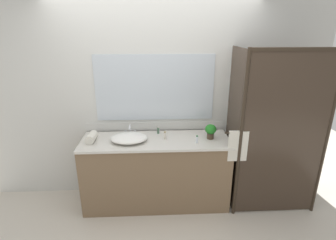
{
  "coord_description": "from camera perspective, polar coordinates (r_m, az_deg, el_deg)",
  "views": [
    {
      "loc": [
        0.01,
        -2.9,
        2.19
      ],
      "look_at": [
        0.15,
        0.0,
        1.15
      ],
      "focal_mm": 27.87,
      "sensor_mm": 36.0,
      "label": 1
    }
  ],
  "objects": [
    {
      "name": "potted_plant",
      "position": [
        3.2,
        9.29,
        -2.24
      ],
      "size": [
        0.14,
        0.14,
        0.18
      ],
      "color": "#473828",
      "rests_on": "vanity_cabinet"
    },
    {
      "name": "wall_back_with_mirror",
      "position": [
        3.36,
        -2.85,
        4.39
      ],
      "size": [
        4.4,
        0.06,
        2.6
      ],
      "color": "silver",
      "rests_on": "ground_plane"
    },
    {
      "name": "shower_enclosure",
      "position": [
        3.21,
        20.64,
        -2.94
      ],
      "size": [
        1.2,
        0.59,
        2.0
      ],
      "color": "#2D2319",
      "rests_on": "ground_plane"
    },
    {
      "name": "rolled_towel_near_edge",
      "position": [
        3.23,
        -16.37,
        -3.66
      ],
      "size": [
        0.12,
        0.21,
        0.11
      ],
      "primitive_type": "cylinder",
      "rotation": [
        1.57,
        0.0,
        -0.08
      ],
      "color": "silver",
      "rests_on": "vanity_cabinet"
    },
    {
      "name": "faucet",
      "position": [
        3.31,
        -8.24,
        -2.53
      ],
      "size": [
        0.17,
        0.15,
        0.14
      ],
      "color": "silver",
      "rests_on": "vanity_cabinet"
    },
    {
      "name": "vanity_cabinet",
      "position": [
        3.39,
        -2.59,
        -11.2
      ],
      "size": [
        1.8,
        0.58,
        0.9
      ],
      "color": "brown",
      "rests_on": "ground_plane"
    },
    {
      "name": "amenity_bottle_lotion",
      "position": [
        3.33,
        -2.15,
        -2.28
      ],
      "size": [
        0.03,
        0.03,
        0.09
      ],
      "color": "#4C7056",
      "rests_on": "vanity_cabinet"
    },
    {
      "name": "sink_basin",
      "position": [
        3.14,
        -8.53,
        -3.88
      ],
      "size": [
        0.44,
        0.34,
        0.09
      ],
      "primitive_type": "ellipsoid",
      "color": "white",
      "rests_on": "vanity_cabinet"
    },
    {
      "name": "amenity_bottle_body_wash",
      "position": [
        3.09,
        6.34,
        -4.22
      ],
      "size": [
        0.03,
        0.03,
        0.09
      ],
      "color": "silver",
      "rests_on": "vanity_cabinet"
    },
    {
      "name": "ground_plane",
      "position": [
        3.63,
        -2.48,
        -17.4
      ],
      "size": [
        8.0,
        8.0,
        0.0
      ],
      "primitive_type": "plane",
      "color": "beige"
    },
    {
      "name": "amenity_bottle_conditioner",
      "position": [
        3.16,
        -0.67,
        -3.41
      ],
      "size": [
        0.03,
        0.03,
        0.1
      ],
      "color": "silver",
      "rests_on": "vanity_cabinet"
    }
  ]
}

